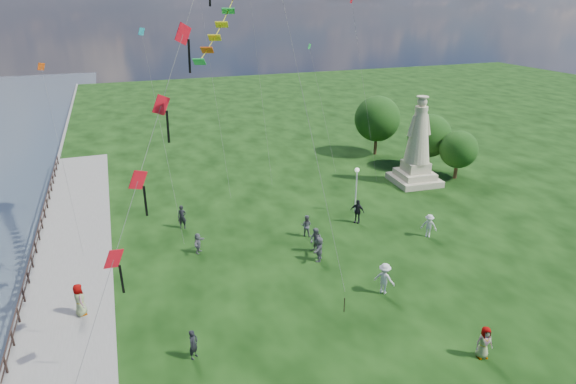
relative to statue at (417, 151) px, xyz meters
name	(u,v)px	position (x,y,z in m)	size (l,w,h in m)	color
waterfront	(44,310)	(-30.92, -9.95, -3.15)	(200.00, 200.00, 1.51)	#364352
statue	(417,151)	(0.00, 0.00, 0.00)	(4.27, 4.27, 8.17)	tan
lamppost	(356,180)	(-8.38, -4.09, -0.34)	(0.35, 0.35, 3.81)	silver
tree_row	(407,129)	(2.41, 5.43, 0.55)	(7.68, 13.73, 6.49)	#382314
person_0	(193,344)	(-23.65, -16.77, -2.30)	(0.57, 0.38, 1.57)	black
person_1	(316,241)	(-14.05, -9.23, -2.17)	(0.89, 0.55, 1.83)	#595960
person_2	(384,279)	(-12.17, -15.05, -2.12)	(1.25, 0.64, 1.93)	silver
person_4	(484,342)	(-10.50, -21.52, -2.23)	(0.84, 0.51, 1.71)	#595960
person_5	(198,243)	(-21.58, -6.47, -2.36)	(1.34, 0.58, 1.45)	#595960
person_6	(182,217)	(-22.01, -2.27, -2.17)	(0.67, 0.44, 1.83)	black
person_7	(306,226)	(-13.71, -6.67, -2.26)	(0.80, 0.50, 1.65)	#595960
person_8	(429,226)	(-5.39, -9.83, -2.21)	(1.13, 0.58, 1.75)	silver
person_9	(357,211)	(-9.16, -5.93, -2.14)	(1.11, 0.57, 1.90)	black
person_10	(80,301)	(-28.87, -11.34, -2.15)	(0.92, 0.56, 1.88)	#595960
person_11	(319,249)	(-14.25, -10.24, -2.24)	(1.57, 0.68, 1.70)	#595960
red_kite_train	(171,80)	(-23.31, -14.33, 9.85)	(9.83, 9.35, 20.84)	black
small_kites	(234,37)	(-15.69, 4.68, 10.11)	(27.09, 15.26, 24.22)	teal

